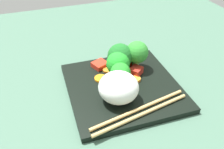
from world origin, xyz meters
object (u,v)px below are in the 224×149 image
rice_mound (119,87)px  broccoli_floret_2 (137,53)px  chopstick_pair (141,112)px  square_plate (123,87)px  carrot_slice_0 (108,70)px

rice_mound → broccoli_floret_2: (8.03, 9.23, 1.16)cm
broccoli_floret_2 → chopstick_pair: bearing=-110.3°
square_plate → chopstick_pair: size_ratio=1.12×
broccoli_floret_2 → carrot_slice_0: broccoli_floret_2 is taller
broccoli_floret_2 → chopstick_pair: 15.75cm
square_plate → chopstick_pair: chopstick_pair is taller
rice_mound → chopstick_pair: 6.40cm
broccoli_floret_2 → rice_mound: bearing=-131.0°
carrot_slice_0 → broccoli_floret_2: bearing=-9.1°
broccoli_floret_2 → chopstick_pair: broccoli_floret_2 is taller
square_plate → broccoli_floret_2: (5.38, 5.04, 4.94)cm
square_plate → carrot_slice_0: carrot_slice_0 is taller
square_plate → chopstick_pair: (0.09, -9.26, 0.99)cm
square_plate → rice_mound: bearing=-122.4°
rice_mound → square_plate: bearing=57.6°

